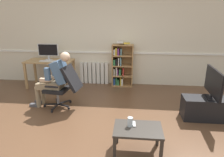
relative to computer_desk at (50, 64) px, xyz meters
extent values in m
plane|color=brown|center=(1.71, -2.15, -0.65)|extent=(18.00, 18.00, 0.00)
cube|color=beige|center=(1.71, 0.50, 0.70)|extent=(12.00, 0.10, 2.70)
cube|color=white|center=(1.71, 0.44, 0.27)|extent=(12.00, 0.03, 0.05)
cube|color=tan|center=(-0.59, -0.28, -0.29)|extent=(0.06, 0.06, 0.72)
cube|color=tan|center=(0.59, -0.28, -0.29)|extent=(0.06, 0.06, 0.72)
cube|color=tan|center=(0.59, 0.28, -0.29)|extent=(0.06, 0.06, 0.72)
cube|color=tan|center=(-0.59, 0.28, -0.29)|extent=(0.06, 0.06, 0.72)
cube|color=tan|center=(0.00, 0.00, 0.09)|extent=(1.26, 0.63, 0.04)
cube|color=silver|center=(-0.05, 0.06, 0.11)|extent=(0.18, 0.14, 0.01)
cube|color=silver|center=(-0.05, 0.08, 0.17)|extent=(0.04, 0.02, 0.10)
cube|color=silver|center=(-0.05, 0.08, 0.38)|extent=(0.57, 0.02, 0.33)
cube|color=black|center=(-0.05, 0.07, 0.38)|extent=(0.53, 0.00, 0.30)
cube|color=white|center=(0.00, -0.14, 0.12)|extent=(0.43, 0.12, 0.02)
cube|color=white|center=(0.28, -0.12, 0.12)|extent=(0.06, 0.10, 0.03)
cube|color=#AD7F4C|center=(1.72, 0.27, -0.06)|extent=(0.03, 0.28, 1.18)
cube|color=#AD7F4C|center=(2.27, 0.27, -0.06)|extent=(0.03, 0.28, 1.18)
cube|color=#AD7F4C|center=(1.99, 0.41, -0.06)|extent=(0.55, 0.02, 1.18)
cube|color=#AD7F4C|center=(1.99, 0.27, -0.63)|extent=(0.52, 0.28, 0.03)
cube|color=#AD7F4C|center=(1.99, 0.27, -0.35)|extent=(0.52, 0.28, 0.03)
cube|color=#AD7F4C|center=(1.99, 0.27, -0.06)|extent=(0.52, 0.28, 0.03)
cube|color=#AD7F4C|center=(1.99, 0.27, 0.23)|extent=(0.52, 0.28, 0.03)
cube|color=#AD7F4C|center=(1.99, 0.27, 0.52)|extent=(0.52, 0.28, 0.03)
cube|color=#2D519E|center=(1.77, 0.28, -0.52)|extent=(0.05, 0.19, 0.19)
cube|color=beige|center=(1.77, 0.25, -0.23)|extent=(0.04, 0.19, 0.19)
cube|color=#38844C|center=(1.77, 0.26, 0.04)|extent=(0.05, 0.19, 0.16)
cube|color=white|center=(1.77, 0.27, 0.32)|extent=(0.04, 0.19, 0.16)
cube|color=#38844C|center=(1.83, 0.29, -0.51)|extent=(0.03, 0.19, 0.22)
cube|color=beige|center=(1.83, 0.25, -0.21)|extent=(0.04, 0.19, 0.24)
cube|color=black|center=(1.82, 0.26, 0.05)|extent=(0.03, 0.19, 0.18)
cube|color=gold|center=(1.82, 0.26, 0.34)|extent=(0.04, 0.19, 0.20)
cube|color=#38844C|center=(1.88, 0.27, -0.54)|extent=(0.03, 0.19, 0.16)
cube|color=#89428E|center=(1.86, 0.29, -0.25)|extent=(0.03, 0.19, 0.17)
cube|color=white|center=(1.89, 0.26, 0.07)|extent=(0.03, 0.19, 0.22)
cube|color=#89428E|center=(1.88, 0.26, 0.34)|extent=(0.04, 0.19, 0.18)
cube|color=gold|center=(1.96, 0.26, -0.51)|extent=(0.03, 0.19, 0.22)
cube|color=#38844C|center=(1.93, 0.29, -0.24)|extent=(0.04, 0.19, 0.18)
cube|color=#6699A3|center=(1.95, 0.25, 0.07)|extent=(0.03, 0.19, 0.23)
cube|color=#6699A3|center=(1.95, 0.29, 0.33)|extent=(0.03, 0.19, 0.17)
cube|color=white|center=(2.00, 0.26, -0.52)|extent=(0.04, 0.19, 0.19)
cube|color=red|center=(2.02, 0.28, -0.22)|extent=(0.03, 0.19, 0.23)
cube|color=white|center=(2.12, 0.27, 0.55)|extent=(0.16, 0.22, 0.02)
cube|color=gold|center=(2.10, 0.24, 0.57)|extent=(0.16, 0.22, 0.02)
cube|color=white|center=(1.92, 0.25, 0.59)|extent=(0.16, 0.22, 0.02)
cube|color=white|center=(0.79, 0.39, -0.33)|extent=(0.09, 0.08, 0.63)
cube|color=white|center=(0.91, 0.39, -0.33)|extent=(0.09, 0.08, 0.63)
cube|color=white|center=(1.04, 0.39, -0.33)|extent=(0.09, 0.08, 0.63)
cube|color=white|center=(1.16, 0.39, -0.33)|extent=(0.09, 0.08, 0.63)
cube|color=white|center=(1.28, 0.39, -0.33)|extent=(0.09, 0.08, 0.63)
cube|color=white|center=(1.41, 0.39, -0.33)|extent=(0.09, 0.08, 0.63)
cube|color=white|center=(1.53, 0.39, -0.33)|extent=(0.09, 0.08, 0.63)
cube|color=black|center=(0.65, -1.42, -0.58)|extent=(0.07, 0.30, 0.02)
cylinder|color=black|center=(0.63, -1.57, -0.62)|extent=(0.03, 0.06, 0.06)
cube|color=black|center=(0.80, -1.34, -0.58)|extent=(0.29, 0.16, 0.02)
cylinder|color=black|center=(0.94, -1.40, -0.62)|extent=(0.06, 0.04, 0.06)
cube|color=black|center=(0.77, -1.16, -0.58)|extent=(0.23, 0.25, 0.02)
cylinder|color=black|center=(0.87, -1.05, -0.62)|extent=(0.05, 0.06, 0.06)
cube|color=black|center=(0.59, -1.15, -0.58)|extent=(0.18, 0.28, 0.02)
cylinder|color=black|center=(0.52, -1.02, -0.62)|extent=(0.05, 0.06, 0.06)
cube|color=black|center=(0.52, -1.31, -0.58)|extent=(0.30, 0.10, 0.02)
cylinder|color=black|center=(0.37, -1.34, -0.62)|extent=(0.06, 0.03, 0.06)
cylinder|color=gray|center=(0.67, -1.28, -0.42)|extent=(0.05, 0.05, 0.30)
cube|color=black|center=(0.67, -1.28, -0.24)|extent=(0.51, 0.51, 0.07)
cube|color=black|center=(1.03, -1.31, 0.04)|extent=(0.37, 0.47, 0.52)
cube|color=black|center=(0.71, -1.02, -0.09)|extent=(0.28, 0.07, 0.03)
cube|color=black|center=(0.66, -1.54, -0.09)|extent=(0.28, 0.07, 0.03)
cube|color=#937F60|center=(0.67, -1.28, -0.13)|extent=(0.29, 0.37, 0.14)
cube|color=#476689|center=(0.79, -1.29, 0.16)|extent=(0.39, 0.38, 0.52)
sphere|color=beige|center=(0.90, -1.30, 0.48)|extent=(0.20, 0.20, 0.20)
cube|color=white|center=(0.39, -1.25, -0.03)|extent=(0.15, 0.05, 0.02)
cube|color=#937F60|center=(0.47, -1.15, -0.16)|extent=(0.43, 0.17, 0.13)
cylinder|color=#937F60|center=(0.26, -1.13, -0.42)|extent=(0.10, 0.10, 0.46)
cube|color=#4C4C51|center=(0.16, -1.12, -0.62)|extent=(0.23, 0.11, 0.06)
cube|color=#937F60|center=(0.45, -1.35, -0.16)|extent=(0.43, 0.17, 0.13)
cylinder|color=#937F60|center=(0.24, -1.33, -0.42)|extent=(0.10, 0.10, 0.46)
cube|color=#4C4C51|center=(0.14, -1.32, -0.62)|extent=(0.23, 0.11, 0.06)
cube|color=#476689|center=(0.58, -1.11, 0.14)|extent=(0.11, 0.09, 0.26)
cube|color=beige|center=(0.48, -1.16, -0.01)|extent=(0.25, 0.10, 0.07)
cube|color=#476689|center=(0.55, -1.42, 0.14)|extent=(0.11, 0.09, 0.26)
cube|color=beige|center=(0.46, -1.35, -0.01)|extent=(0.25, 0.10, 0.07)
cube|color=black|center=(3.78, -1.50, -0.43)|extent=(1.02, 0.40, 0.43)
cube|color=black|center=(3.78, -1.50, -0.20)|extent=(0.21, 0.33, 0.02)
cylinder|color=black|center=(3.78, -1.50, -0.17)|extent=(0.04, 0.04, 0.05)
cube|color=black|center=(3.78, -1.50, 0.10)|extent=(0.08, 0.87, 0.49)
cube|color=#B7D1F9|center=(3.80, -1.50, 0.10)|extent=(0.04, 0.82, 0.45)
cube|color=#332D28|center=(2.06, -2.87, -0.46)|extent=(0.04, 0.04, 0.37)
cube|color=#332D28|center=(2.69, -2.87, -0.46)|extent=(0.04, 0.04, 0.37)
cube|color=#332D28|center=(2.69, -2.45, -0.46)|extent=(0.04, 0.04, 0.37)
cube|color=#332D28|center=(2.06, -2.45, -0.46)|extent=(0.04, 0.04, 0.37)
cube|color=#332D28|center=(2.38, -2.66, -0.26)|extent=(0.69, 0.48, 0.03)
cylinder|color=silver|center=(2.26, -2.61, -0.18)|extent=(0.08, 0.08, 0.14)
cube|color=white|center=(2.32, -2.57, -0.24)|extent=(0.04, 0.15, 0.02)
camera|label=1|loc=(2.27, -5.19, 1.29)|focal=32.13mm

